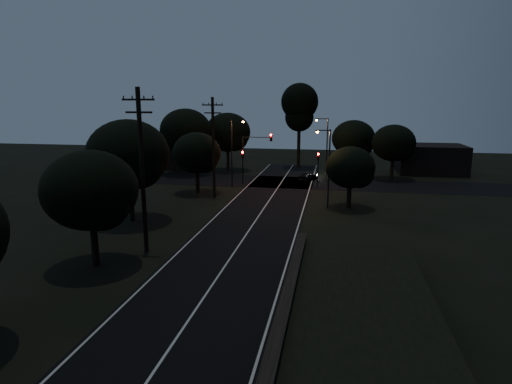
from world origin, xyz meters
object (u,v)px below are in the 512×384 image
(tall_pine, at_px, (299,107))
(streetlight_c, at_px, (327,162))
(streetlight_a, at_px, (233,148))
(utility_pole_far, at_px, (213,146))
(signal_left, at_px, (243,161))
(signal_right, at_px, (318,163))
(signal_mast, at_px, (256,149))
(car, at_px, (308,176))
(utility_pole_mid, at_px, (142,169))
(streetlight_b, at_px, (325,145))

(tall_pine, relative_size, streetlight_c, 1.70)
(streetlight_a, bearing_deg, utility_pole_far, -96.59)
(tall_pine, xyz_separation_m, signal_left, (-5.60, -15.01, -6.36))
(tall_pine, xyz_separation_m, streetlight_a, (-6.31, -17.00, -4.56))
(signal_right, bearing_deg, signal_mast, 179.97)
(signal_left, relative_size, streetlight_c, 0.55)
(signal_mast, height_order, car, signal_mast)
(streetlight_c, bearing_deg, signal_left, 136.24)
(utility_pole_far, xyz_separation_m, tall_pine, (7.00, 23.00, 3.71))
(utility_pole_mid, bearing_deg, signal_right, 67.01)
(signal_left, height_order, car, signal_left)
(signal_right, relative_size, car, 1.19)
(utility_pole_far, bearing_deg, utility_pole_mid, -90.00)
(tall_pine, bearing_deg, signal_right, -76.51)
(streetlight_a, xyz_separation_m, car, (8.51, 5.60, -4.05))
(signal_left, bearing_deg, tall_pine, 69.54)
(streetlight_a, height_order, car, streetlight_a)
(signal_mast, xyz_separation_m, streetlight_b, (8.22, 4.01, 0.30))
(utility_pole_mid, xyz_separation_m, signal_left, (1.40, 24.99, -2.90))
(utility_pole_far, xyz_separation_m, signal_right, (10.60, 7.99, -2.65))
(utility_pole_far, distance_m, signal_mast, 8.64)
(utility_pole_far, height_order, signal_right, utility_pole_far)
(signal_right, relative_size, streetlight_b, 0.51)
(signal_mast, distance_m, streetlight_c, 13.28)
(signal_right, xyz_separation_m, streetlight_c, (1.23, -9.99, 1.51))
(signal_right, bearing_deg, tall_pine, 103.49)
(streetlight_b, height_order, streetlight_c, streetlight_b)
(streetlight_b, bearing_deg, utility_pole_mid, -111.30)
(signal_left, height_order, streetlight_b, streetlight_b)
(utility_pole_far, relative_size, signal_mast, 1.68)
(streetlight_b, height_order, car, streetlight_b)
(signal_right, xyz_separation_m, streetlight_a, (-9.91, -1.99, 1.80))
(utility_pole_mid, bearing_deg, utility_pole_far, 90.00)
(signal_left, distance_m, signal_mast, 2.26)
(utility_pole_far, bearing_deg, signal_left, 80.06)
(utility_pole_mid, bearing_deg, signal_mast, 82.96)
(tall_pine, xyz_separation_m, streetlight_c, (4.83, -25.00, -4.85))
(utility_pole_mid, bearing_deg, streetlight_a, 88.27)
(streetlight_a, xyz_separation_m, streetlight_c, (11.14, -8.00, -0.29))
(streetlight_b, bearing_deg, utility_pole_far, -133.30)
(streetlight_a, bearing_deg, streetlight_c, -35.69)
(utility_pole_far, relative_size, streetlight_b, 1.31)
(utility_pole_mid, xyz_separation_m, utility_pole_far, (0.00, 17.00, -0.25))
(utility_pole_far, bearing_deg, signal_right, 37.00)
(utility_pole_mid, height_order, car, utility_pole_mid)
(signal_left, distance_m, streetlight_a, 2.77)
(streetlight_a, bearing_deg, car, 33.36)
(signal_left, distance_m, streetlight_c, 14.52)
(signal_mast, height_order, streetlight_a, streetlight_a)
(signal_right, distance_m, streetlight_b, 4.45)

